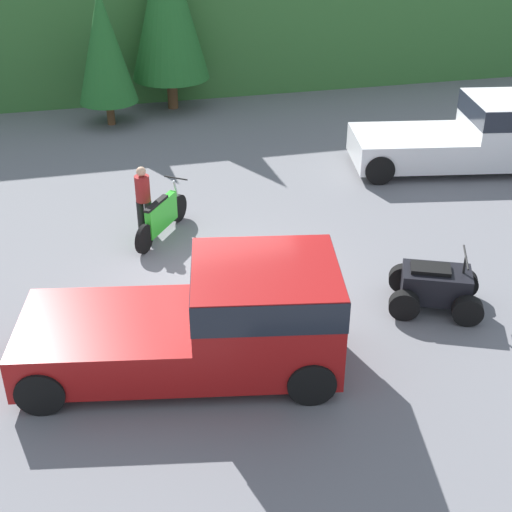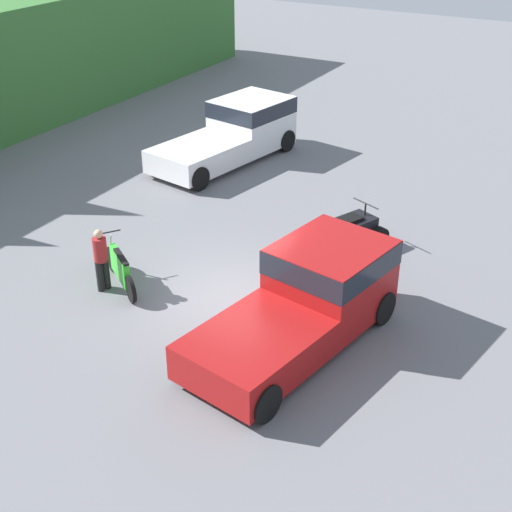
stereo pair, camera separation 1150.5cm
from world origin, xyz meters
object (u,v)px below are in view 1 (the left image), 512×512
Objects in this scene: pickup_truck_second at (482,132)px; quad_atv at (435,287)px; pickup_truck_red at (217,317)px; dirt_bike at (162,217)px; rider_person at (143,198)px.

pickup_truck_second is 7.81m from quad_atv.
pickup_truck_red reaches higher than quad_atv.
pickup_truck_second is 3.05× the size of dirt_bike.
dirt_bike is (-9.30, -2.11, -0.55)m from pickup_truck_second.
pickup_truck_red is at bearing -131.28° from pickup_truck_second.
rider_person is (-9.67, -1.86, -0.13)m from pickup_truck_second.
dirt_bike is (-0.33, 5.09, -0.55)m from pickup_truck_red.
rider_person is at bearing 161.97° from quad_atv.
quad_atv is 1.27× the size of rider_person.
quad_atv is (-4.47, -6.38, -0.57)m from pickup_truck_second.
pickup_truck_red is 11.50m from pickup_truck_second.
quad_atv is at bearing 20.76° from pickup_truck_red.
pickup_truck_red is 4.61m from quad_atv.
dirt_bike is at bearing -104.56° from rider_person.
pickup_truck_red is 5.13m from dirt_bike.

